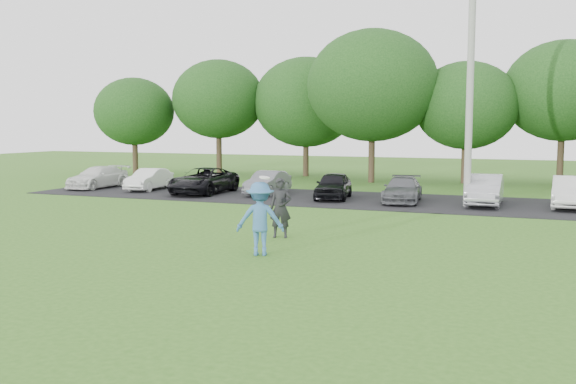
{
  "coord_description": "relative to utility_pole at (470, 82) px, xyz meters",
  "views": [
    {
      "loc": [
        6.95,
        -14.15,
        3.3
      ],
      "look_at": [
        0.0,
        3.5,
        1.3
      ],
      "focal_mm": 40.0,
      "sensor_mm": 36.0,
      "label": 1
    }
  ],
  "objects": [
    {
      "name": "camera_bystander",
      "position": [
        -4.32,
        -9.26,
        -4.09
      ],
      "size": [
        0.73,
        0.57,
        1.75
      ],
      "color": "black",
      "rests_on": "ground"
    },
    {
      "name": "parked_cars",
      "position": [
        -3.63,
        0.71,
        -4.35
      ],
      "size": [
        30.34,
        5.13,
        1.24
      ],
      "color": "white",
      "rests_on": "parking_lot"
    },
    {
      "name": "utility_pole",
      "position": [
        0.0,
        0.0,
        0.0
      ],
      "size": [
        0.28,
        0.28,
        9.92
      ],
      "primitive_type": "cylinder",
      "color": "#999994",
      "rests_on": "ground"
    },
    {
      "name": "frisbee_player",
      "position": [
        -3.84,
        -11.81,
        -4.03
      ],
      "size": [
        1.37,
        1.08,
        2.02
      ],
      "color": "teal",
      "rests_on": "ground"
    },
    {
      "name": "ground",
      "position": [
        -4.27,
        -12.31,
        -4.96
      ],
      "size": [
        100.0,
        100.0,
        0.0
      ],
      "primitive_type": "plane",
      "color": "#33631C",
      "rests_on": "ground"
    },
    {
      "name": "parking_lot",
      "position": [
        -4.27,
        0.69,
        -4.95
      ],
      "size": [
        32.0,
        6.5,
        0.03
      ],
      "primitive_type": "cube",
      "color": "black",
      "rests_on": "ground"
    },
    {
      "name": "tree_row",
      "position": [
        -2.76,
        10.45,
        -0.05
      ],
      "size": [
        42.39,
        9.85,
        8.64
      ],
      "color": "#38281C",
      "rests_on": "ground"
    }
  ]
}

